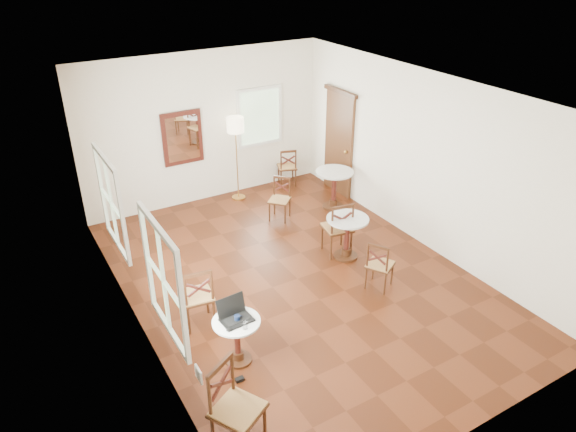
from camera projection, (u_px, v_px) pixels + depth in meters
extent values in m
plane|color=#50200D|center=(298.00, 279.00, 8.54)|extent=(7.00, 7.00, 0.00)
cube|color=white|center=(205.00, 128.00, 10.50)|extent=(5.00, 0.02, 3.00)
cube|color=white|center=(487.00, 328.00, 5.18)|extent=(5.00, 0.02, 3.00)
cube|color=white|center=(129.00, 238.00, 6.71)|extent=(0.02, 7.00, 3.00)
cube|color=white|center=(425.00, 161.00, 8.96)|extent=(0.02, 7.00, 3.00)
cube|color=white|center=(299.00, 93.00, 7.14)|extent=(5.00, 7.00, 0.02)
cube|color=#573219|center=(339.00, 144.00, 10.98)|extent=(0.06, 0.90, 2.10)
cube|color=#402010|center=(340.00, 91.00, 10.46)|extent=(0.08, 1.02, 0.08)
sphere|color=#BF8C3F|center=(345.00, 152.00, 10.73)|extent=(0.07, 0.07, 0.07)
cube|color=#491A13|center=(182.00, 138.00, 10.29)|extent=(0.80, 0.05, 1.05)
cube|color=white|center=(183.00, 138.00, 10.27)|extent=(0.64, 0.02, 0.88)
cube|color=white|center=(199.00, 374.00, 5.38)|extent=(0.02, 0.16, 0.16)
torus|color=red|center=(200.00, 374.00, 5.39)|extent=(0.02, 0.12, 0.12)
cube|color=white|center=(163.00, 281.00, 5.79)|extent=(0.06, 1.22, 1.42)
cube|color=white|center=(111.00, 203.00, 7.46)|extent=(0.06, 1.22, 1.42)
cube|color=white|center=(260.00, 117.00, 10.99)|extent=(1.02, 0.06, 1.22)
cylinder|color=#402010|center=(238.00, 359.00, 6.90)|extent=(0.35, 0.35, 0.03)
cylinder|color=#402010|center=(238.00, 355.00, 6.87)|extent=(0.14, 0.14, 0.10)
cylinder|color=#491A13|center=(237.00, 339.00, 6.75)|extent=(0.08, 0.08, 0.52)
cylinder|color=#402010|center=(236.00, 324.00, 6.63)|extent=(0.12, 0.12, 0.05)
cylinder|color=silver|center=(236.00, 322.00, 6.61)|extent=(0.61, 0.61, 0.03)
cylinder|color=#402010|center=(346.00, 256.00, 9.12)|extent=(0.40, 0.40, 0.04)
cylinder|color=#402010|center=(346.00, 252.00, 9.08)|extent=(0.16, 0.16, 0.12)
cylinder|color=#491A13|center=(347.00, 236.00, 8.94)|extent=(0.09, 0.09, 0.60)
cylinder|color=#402010|center=(348.00, 221.00, 8.80)|extent=(0.14, 0.14, 0.06)
cylinder|color=silver|center=(348.00, 219.00, 8.78)|extent=(0.70, 0.70, 0.03)
cylinder|color=#402010|center=(333.00, 206.00, 10.76)|extent=(0.43, 0.43, 0.04)
cylinder|color=#402010|center=(333.00, 203.00, 10.72)|extent=(0.17, 0.17, 0.13)
cylinder|color=#491A13|center=(334.00, 188.00, 10.57)|extent=(0.10, 0.10, 0.64)
cylinder|color=#402010|center=(335.00, 174.00, 10.43)|extent=(0.15, 0.15, 0.06)
cylinder|color=silver|center=(335.00, 172.00, 10.41)|extent=(0.75, 0.75, 0.03)
cylinder|color=#402010|center=(207.00, 300.00, 7.68)|extent=(0.04, 0.04, 0.45)
cylinder|color=#402010|center=(214.00, 314.00, 7.39)|extent=(0.04, 0.04, 0.45)
cylinder|color=#402010|center=(182.00, 306.00, 7.55)|extent=(0.04, 0.04, 0.45)
cylinder|color=#402010|center=(188.00, 321.00, 7.26)|extent=(0.04, 0.04, 0.45)
cube|color=#402010|center=(197.00, 296.00, 7.36)|extent=(0.50, 0.50, 0.03)
cube|color=#A77643|center=(197.00, 295.00, 7.36)|extent=(0.47, 0.47, 0.04)
cylinder|color=#402010|center=(212.00, 286.00, 7.16)|extent=(0.04, 0.04, 0.50)
cylinder|color=#402010|center=(185.00, 292.00, 7.04)|extent=(0.04, 0.04, 0.50)
cube|color=#402010|center=(197.00, 274.00, 6.99)|extent=(0.38, 0.09, 0.05)
cube|color=#491A13|center=(199.00, 288.00, 7.10)|extent=(0.33, 0.07, 0.22)
cube|color=#491A13|center=(199.00, 288.00, 7.10)|extent=(0.33, 0.07, 0.22)
cylinder|color=#402010|center=(265.00, 422.00, 5.73)|extent=(0.04, 0.04, 0.49)
cylinder|color=#402010|center=(235.00, 407.00, 5.90)|extent=(0.04, 0.04, 0.49)
cube|color=#402010|center=(238.00, 410.00, 5.55)|extent=(0.66, 0.66, 0.03)
cube|color=#A77643|center=(238.00, 409.00, 5.54)|extent=(0.63, 0.63, 0.04)
cylinder|color=#402010|center=(209.00, 397.00, 5.36)|extent=(0.04, 0.04, 0.55)
cylinder|color=#402010|center=(232.00, 372.00, 5.66)|extent=(0.04, 0.04, 0.55)
cube|color=#402010|center=(220.00, 366.00, 5.39)|extent=(0.38, 0.24, 0.05)
cube|color=#491A13|center=(221.00, 384.00, 5.50)|extent=(0.32, 0.20, 0.24)
cube|color=#491A13|center=(221.00, 384.00, 5.50)|extent=(0.32, 0.20, 0.24)
cylinder|color=#402010|center=(341.00, 233.00, 9.36)|extent=(0.04, 0.04, 0.47)
cylinder|color=#402010|center=(351.00, 244.00, 9.06)|extent=(0.04, 0.04, 0.47)
cylinder|color=#402010|center=(322.00, 237.00, 9.25)|extent=(0.04, 0.04, 0.47)
cylinder|color=#402010|center=(331.00, 248.00, 8.94)|extent=(0.04, 0.04, 0.47)
cube|color=#402010|center=(337.00, 228.00, 9.04)|extent=(0.53, 0.53, 0.03)
cube|color=#A77643|center=(337.00, 227.00, 9.03)|extent=(0.50, 0.50, 0.04)
cylinder|color=#402010|center=(353.00, 218.00, 8.83)|extent=(0.04, 0.04, 0.52)
cylinder|color=#402010|center=(332.00, 222.00, 8.71)|extent=(0.04, 0.04, 0.52)
cube|color=#402010|center=(343.00, 207.00, 8.66)|extent=(0.39, 0.10, 0.05)
cube|color=#491A13|center=(343.00, 219.00, 8.76)|extent=(0.33, 0.08, 0.23)
cube|color=#491A13|center=(343.00, 219.00, 8.76)|extent=(0.33, 0.08, 0.23)
cylinder|color=#402010|center=(392.00, 274.00, 8.32)|extent=(0.03, 0.03, 0.39)
cylinder|color=#402010|center=(385.00, 284.00, 8.08)|extent=(0.03, 0.03, 0.39)
cylinder|color=#402010|center=(373.00, 268.00, 8.45)|extent=(0.03, 0.03, 0.39)
cylinder|color=#402010|center=(366.00, 278.00, 8.22)|extent=(0.03, 0.03, 0.39)
cube|color=#402010|center=(380.00, 265.00, 8.17)|extent=(0.52, 0.52, 0.03)
cube|color=#A77643|center=(380.00, 264.00, 8.17)|extent=(0.50, 0.50, 0.03)
cylinder|color=#402010|center=(387.00, 261.00, 7.89)|extent=(0.03, 0.03, 0.43)
cylinder|color=#402010|center=(368.00, 255.00, 8.02)|extent=(0.03, 0.03, 0.43)
cube|color=#402010|center=(379.00, 247.00, 7.86)|extent=(0.19, 0.30, 0.04)
cube|color=#491A13|center=(377.00, 258.00, 7.95)|extent=(0.16, 0.25, 0.19)
cube|color=#491A13|center=(377.00, 258.00, 7.95)|extent=(0.16, 0.25, 0.19)
cylinder|color=#402010|center=(293.00, 172.00, 11.84)|extent=(0.03, 0.03, 0.40)
cylinder|color=#402010|center=(296.00, 178.00, 11.56)|extent=(0.03, 0.03, 0.40)
cylinder|color=#402010|center=(279.00, 173.00, 11.79)|extent=(0.03, 0.03, 0.40)
cylinder|color=#402010|center=(281.00, 179.00, 11.51)|extent=(0.03, 0.03, 0.40)
cube|color=#402010|center=(287.00, 167.00, 11.58)|extent=(0.50, 0.50, 0.03)
cube|color=#A77643|center=(287.00, 167.00, 11.57)|extent=(0.48, 0.48, 0.04)
cylinder|color=#402010|center=(296.00, 160.00, 11.37)|extent=(0.03, 0.03, 0.44)
cylinder|color=#402010|center=(281.00, 161.00, 11.31)|extent=(0.03, 0.03, 0.44)
cube|color=#402010|center=(288.00, 151.00, 11.24)|extent=(0.33, 0.14, 0.04)
cube|color=#491A13|center=(288.00, 160.00, 11.34)|extent=(0.28, 0.12, 0.20)
cube|color=#491A13|center=(288.00, 160.00, 11.34)|extent=(0.28, 0.12, 0.20)
cylinder|color=#402010|center=(269.00, 212.00, 10.16)|extent=(0.03, 0.03, 0.39)
cylinder|color=#402010|center=(274.00, 205.00, 10.42)|extent=(0.03, 0.03, 0.39)
cylinder|color=#402010|center=(285.00, 214.00, 10.08)|extent=(0.03, 0.03, 0.39)
cylinder|color=#402010|center=(290.00, 207.00, 10.35)|extent=(0.03, 0.03, 0.39)
cube|color=#402010|center=(280.00, 200.00, 10.16)|extent=(0.54, 0.54, 0.03)
cube|color=#A77643|center=(280.00, 200.00, 10.16)|extent=(0.51, 0.51, 0.03)
cylinder|color=#402010|center=(274.00, 186.00, 10.23)|extent=(0.03, 0.03, 0.43)
cylinder|color=#402010|center=(290.00, 188.00, 10.16)|extent=(0.03, 0.03, 0.43)
cube|color=#402010|center=(282.00, 178.00, 10.10)|extent=(0.24, 0.26, 0.04)
cube|color=#491A13|center=(282.00, 187.00, 10.19)|extent=(0.21, 0.22, 0.19)
cube|color=#491A13|center=(282.00, 187.00, 10.19)|extent=(0.21, 0.22, 0.19)
cylinder|color=#BF8C3F|center=(239.00, 197.00, 11.15)|extent=(0.28, 0.28, 0.03)
cylinder|color=#BF8C3F|center=(237.00, 163.00, 10.78)|extent=(0.02, 0.02, 1.59)
cylinder|color=beige|center=(235.00, 125.00, 10.41)|extent=(0.34, 0.34, 0.30)
cube|color=black|center=(237.00, 320.00, 6.61)|extent=(0.40, 0.30, 0.02)
cube|color=black|center=(237.00, 319.00, 6.60)|extent=(0.32, 0.18, 0.00)
cube|color=black|center=(231.00, 306.00, 6.64)|extent=(0.38, 0.11, 0.26)
cube|color=silver|center=(231.00, 306.00, 6.64)|extent=(0.34, 0.08, 0.21)
ellipsoid|color=black|center=(229.00, 330.00, 6.44)|extent=(0.10, 0.07, 0.03)
cylinder|color=black|center=(237.00, 318.00, 6.58)|extent=(0.07, 0.07, 0.09)
torus|color=black|center=(240.00, 317.00, 6.60)|extent=(0.06, 0.01, 0.06)
cylinder|color=white|center=(245.00, 325.00, 6.46)|extent=(0.07, 0.07, 0.11)
cube|color=black|center=(240.00, 379.00, 6.58)|extent=(0.11, 0.07, 0.04)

